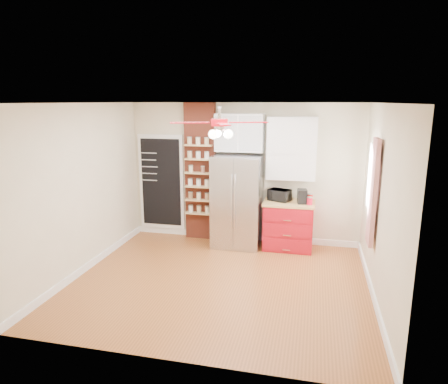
% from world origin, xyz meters
% --- Properties ---
extents(floor, '(4.50, 4.50, 0.00)m').
position_xyz_m(floor, '(0.00, 0.00, 0.00)').
color(floor, '#945225').
rests_on(floor, ground).
extents(ceiling, '(4.50, 4.50, 0.00)m').
position_xyz_m(ceiling, '(0.00, 0.00, 2.70)').
color(ceiling, white).
rests_on(ceiling, wall_back).
extents(wall_back, '(4.50, 0.02, 2.70)m').
position_xyz_m(wall_back, '(0.00, 2.00, 1.35)').
color(wall_back, beige).
rests_on(wall_back, floor).
extents(wall_front, '(4.50, 0.02, 2.70)m').
position_xyz_m(wall_front, '(0.00, -2.00, 1.35)').
color(wall_front, beige).
rests_on(wall_front, floor).
extents(wall_left, '(0.02, 4.00, 2.70)m').
position_xyz_m(wall_left, '(-2.25, 0.00, 1.35)').
color(wall_left, beige).
rests_on(wall_left, floor).
extents(wall_right, '(0.02, 4.00, 2.70)m').
position_xyz_m(wall_right, '(2.25, 0.00, 1.35)').
color(wall_right, beige).
rests_on(wall_right, floor).
extents(chalkboard, '(0.95, 0.05, 1.95)m').
position_xyz_m(chalkboard, '(-1.70, 1.96, 1.10)').
color(chalkboard, white).
rests_on(chalkboard, wall_back).
extents(brick_pillar, '(0.60, 0.16, 2.70)m').
position_xyz_m(brick_pillar, '(-0.85, 1.92, 1.35)').
color(brick_pillar, brown).
rests_on(brick_pillar, floor).
extents(fridge, '(0.90, 0.70, 1.75)m').
position_xyz_m(fridge, '(-0.05, 1.63, 0.88)').
color(fridge, '#A3A3A7').
rests_on(fridge, floor).
extents(upper_glass_cabinet, '(0.90, 0.35, 0.70)m').
position_xyz_m(upper_glass_cabinet, '(-0.05, 1.82, 2.15)').
color(upper_glass_cabinet, white).
rests_on(upper_glass_cabinet, wall_back).
extents(red_cabinet, '(0.94, 0.64, 0.90)m').
position_xyz_m(red_cabinet, '(0.92, 1.68, 0.45)').
color(red_cabinet, '#A00C18').
rests_on(red_cabinet, floor).
extents(upper_shelf_unit, '(0.90, 0.30, 1.15)m').
position_xyz_m(upper_shelf_unit, '(0.92, 1.85, 1.88)').
color(upper_shelf_unit, white).
rests_on(upper_shelf_unit, wall_back).
extents(window, '(0.04, 0.75, 1.05)m').
position_xyz_m(window, '(2.23, 0.90, 1.55)').
color(window, white).
rests_on(window, wall_right).
extents(curtain, '(0.06, 0.40, 1.55)m').
position_xyz_m(curtain, '(2.18, 0.35, 1.45)').
color(curtain, '#AB1617').
rests_on(curtain, wall_right).
extents(ceiling_fan, '(1.40, 1.40, 0.44)m').
position_xyz_m(ceiling_fan, '(0.00, 0.00, 2.42)').
color(ceiling_fan, silver).
rests_on(ceiling_fan, ceiling).
extents(toaster_oven, '(0.46, 0.39, 0.22)m').
position_xyz_m(toaster_oven, '(0.73, 1.75, 1.01)').
color(toaster_oven, black).
rests_on(toaster_oven, red_cabinet).
extents(coffee_maker, '(0.19, 0.23, 0.26)m').
position_xyz_m(coffee_maker, '(1.15, 1.65, 1.03)').
color(coffee_maker, black).
rests_on(coffee_maker, red_cabinet).
extents(canister_left, '(0.13, 0.13, 0.13)m').
position_xyz_m(canister_left, '(1.29, 1.58, 0.96)').
color(canister_left, '#B10920').
rests_on(canister_left, red_cabinet).
extents(canister_right, '(0.12, 0.12, 0.15)m').
position_xyz_m(canister_right, '(1.29, 1.75, 0.98)').
color(canister_right, '#AE1009').
rests_on(canister_right, red_cabinet).
extents(pantry_jar_oats, '(0.10, 0.10, 0.12)m').
position_xyz_m(pantry_jar_oats, '(-1.01, 1.79, 1.43)').
color(pantry_jar_oats, beige).
rests_on(pantry_jar_oats, brick_pillar).
extents(pantry_jar_beans, '(0.09, 0.09, 0.11)m').
position_xyz_m(pantry_jar_beans, '(-0.76, 1.78, 1.43)').
color(pantry_jar_beans, brown).
rests_on(pantry_jar_beans, brick_pillar).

